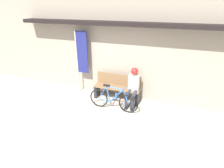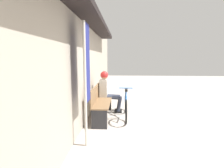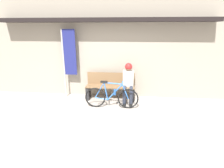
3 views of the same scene
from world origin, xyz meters
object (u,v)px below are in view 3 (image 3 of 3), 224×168
Objects in this scene: person_seated at (128,80)px; banner_pole at (68,57)px; bicycle at (112,97)px; park_bench_near at (110,87)px.

banner_pole is (-1.97, 0.21, 0.68)m from person_seated.
bicycle is at bearing -130.55° from person_seated.
person_seated is (0.57, -0.12, 0.30)m from park_bench_near.
person_seated is 2.09m from banner_pole.
park_bench_near reaches higher than bicycle.
bicycle is 1.97m from banner_pole.
park_bench_near is 0.68m from bicycle.
banner_pole is at bearing 176.59° from park_bench_near.
bicycle is 0.81m from person_seated.
banner_pole reaches higher than park_bench_near.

